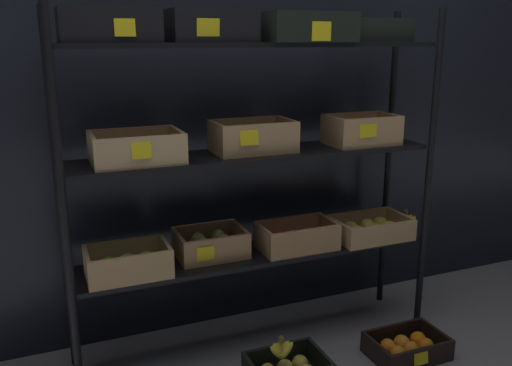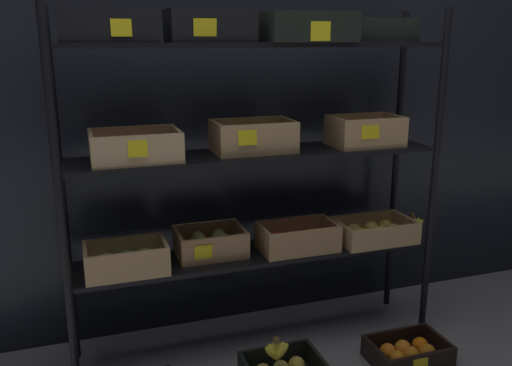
% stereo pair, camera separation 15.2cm
% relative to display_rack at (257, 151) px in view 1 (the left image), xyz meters
% --- Properties ---
extents(ground_plane, '(10.00, 10.00, 0.00)m').
position_rel_display_rack_xyz_m(ground_plane, '(-0.00, 0.01, -0.95)').
color(ground_plane, gray).
extents(storefront_wall, '(4.04, 0.12, 2.40)m').
position_rel_display_rack_xyz_m(storefront_wall, '(-0.00, 0.37, 0.25)').
color(storefront_wall, black).
rests_on(storefront_wall, ground_plane).
extents(display_rack, '(1.78, 0.36, 1.56)m').
position_rel_display_rack_xyz_m(display_rack, '(0.00, 0.00, 0.00)').
color(display_rack, black).
rests_on(display_rack, ground_plane).
extents(crate_ground_orange, '(0.35, 0.24, 0.10)m').
position_rel_display_rack_xyz_m(crate_ground_orange, '(0.61, -0.35, -0.91)').
color(crate_ground_orange, black).
rests_on(crate_ground_orange, ground_plane).
extents(banana_bunch_loose, '(0.12, 0.04, 0.11)m').
position_rel_display_rack_xyz_m(banana_bunch_loose, '(-0.03, -0.33, -0.79)').
color(banana_bunch_loose, brown).
rests_on(banana_bunch_loose, crate_ground_apple_gold).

